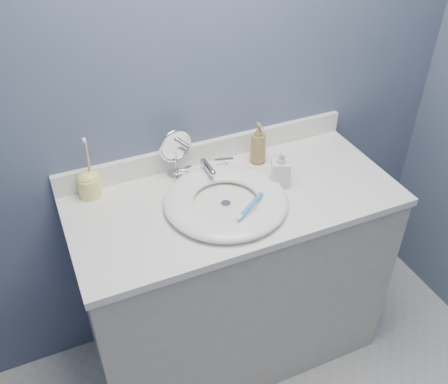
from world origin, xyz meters
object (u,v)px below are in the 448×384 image
soap_bottle_clear (281,167)px  soap_bottle_amber (258,143)px  makeup_mirror (176,151)px  toothbrush_holder (89,183)px

soap_bottle_clear → soap_bottle_amber: bearing=117.3°
makeup_mirror → toothbrush_holder: size_ratio=0.84×
soap_bottle_amber → toothbrush_holder: bearing=177.9°
makeup_mirror → soap_bottle_amber: size_ratio=1.16×
soap_bottle_amber → toothbrush_holder: (-0.66, 0.05, -0.03)m
soap_bottle_amber → toothbrush_holder: 0.67m
soap_bottle_amber → makeup_mirror: bearing=174.8°
soap_bottle_amber → soap_bottle_clear: bearing=-85.5°
makeup_mirror → toothbrush_holder: 0.34m
makeup_mirror → soap_bottle_clear: size_ratio=1.31×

